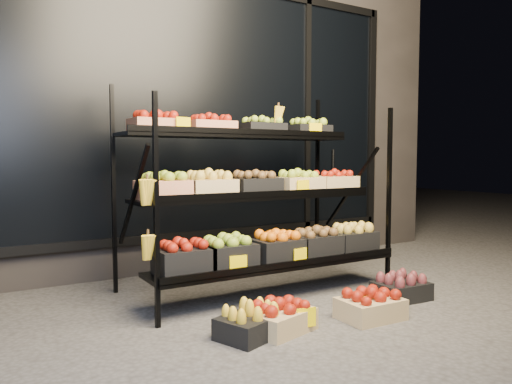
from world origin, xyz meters
TOP-DOWN VIEW (x-y plane):
  - ground at (0.00, 0.00)m, footprint 24.00×24.00m
  - building at (0.00, 2.59)m, footprint 6.00×2.08m
  - display_rack at (-0.01, 0.60)m, footprint 2.18×1.02m
  - tag_floor_a at (-0.28, -0.40)m, footprint 0.13×0.01m
  - tag_floor_b at (0.23, -0.40)m, footprint 0.13×0.01m
  - floor_crate_left at (-0.39, -0.29)m, footprint 0.46×0.39m
  - floor_crate_midleft at (-0.60, -0.28)m, footprint 0.46×0.40m
  - floor_crate_midright at (0.26, -0.40)m, footprint 0.42×0.31m
  - floor_crate_right at (0.79, -0.19)m, footprint 0.41×0.32m

SIDE VIEW (x-z plane):
  - ground at x=0.00m, z-range 0.00..0.00m
  - tag_floor_a at x=-0.28m, z-range 0.00..0.12m
  - tag_floor_b at x=0.23m, z-range 0.00..0.12m
  - floor_crate_midleft at x=-0.60m, z-range -0.01..0.19m
  - floor_crate_right at x=0.79m, z-range -0.01..0.19m
  - floor_crate_left at x=-0.39m, z-range -0.01..0.20m
  - floor_crate_midright at x=0.26m, z-range -0.01..0.20m
  - display_rack at x=-0.01m, z-range -0.04..1.62m
  - building at x=0.00m, z-range 0.00..3.50m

